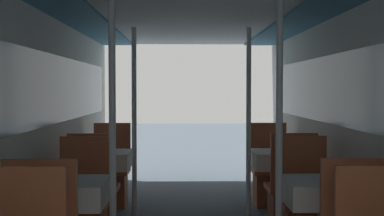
{
  "coord_description": "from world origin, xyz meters",
  "views": [
    {
      "loc": [
        -0.11,
        -1.4,
        1.41
      ],
      "look_at": [
        -0.03,
        2.61,
        1.27
      ],
      "focal_mm": 50.0,
      "sensor_mm": 36.0,
      "label": 1
    }
  ],
  "objects_px": {
    "dining_table_left_2": "(103,163)",
    "support_pole_left_2": "(134,123)",
    "chair_left_near_2": "(95,202)",
    "dining_table_right_1": "(324,196)",
    "dining_table_right_2": "(279,162)",
    "support_pole_right_1": "(279,138)",
    "support_pole_right_2": "(249,123)",
    "chair_left_far_2": "(111,181)",
    "chair_right_far_2": "(270,181)",
    "dining_table_left_1": "(67,197)",
    "support_pole_left_1": "(112,139)",
    "chair_right_near_2": "(290,202)"
  },
  "relations": [
    {
      "from": "dining_table_left_2",
      "to": "support_pole_left_2",
      "type": "height_order",
      "value": "support_pole_left_2"
    },
    {
      "from": "chair_left_near_2",
      "to": "dining_table_right_1",
      "type": "xyz_separation_m",
      "value": [
        1.93,
        -1.24,
        0.31
      ]
    },
    {
      "from": "dining_table_right_1",
      "to": "dining_table_right_2",
      "type": "relative_size",
      "value": 1.0
    },
    {
      "from": "support_pole_right_1",
      "to": "support_pole_right_2",
      "type": "xyz_separation_m",
      "value": [
        0.0,
        1.83,
        0.0
      ]
    },
    {
      "from": "chair_left_near_2",
      "to": "support_pole_right_2",
      "type": "bearing_deg",
      "value": 20.35
    },
    {
      "from": "chair_left_far_2",
      "to": "dining_table_right_1",
      "type": "relative_size",
      "value": 1.36
    },
    {
      "from": "dining_table_right_2",
      "to": "chair_right_far_2",
      "type": "distance_m",
      "value": 0.67
    },
    {
      "from": "dining_table_left_1",
      "to": "dining_table_right_1",
      "type": "distance_m",
      "value": 1.93
    },
    {
      "from": "support_pole_left_2",
      "to": "dining_table_right_2",
      "type": "relative_size",
      "value": 2.87
    },
    {
      "from": "dining_table_left_1",
      "to": "chair_left_far_2",
      "type": "distance_m",
      "value": 2.44
    },
    {
      "from": "support_pole_left_1",
      "to": "dining_table_right_1",
      "type": "height_order",
      "value": "support_pole_left_1"
    },
    {
      "from": "dining_table_left_1",
      "to": "dining_table_left_2",
      "type": "distance_m",
      "value": 1.83
    },
    {
      "from": "dining_table_left_1",
      "to": "support_pole_right_1",
      "type": "xyz_separation_m",
      "value": [
        1.59,
        0.0,
        0.44
      ]
    },
    {
      "from": "support_pole_right_2",
      "to": "support_pole_right_1",
      "type": "bearing_deg",
      "value": -90.0
    },
    {
      "from": "support_pole_left_1",
      "to": "support_pole_left_2",
      "type": "xyz_separation_m",
      "value": [
        0.0,
        1.83,
        0.0
      ]
    },
    {
      "from": "dining_table_right_2",
      "to": "chair_right_near_2",
      "type": "distance_m",
      "value": 0.67
    },
    {
      "from": "dining_table_right_1",
      "to": "chair_right_far_2",
      "type": "relative_size",
      "value": 0.73
    },
    {
      "from": "chair_right_near_2",
      "to": "chair_right_far_2",
      "type": "distance_m",
      "value": 1.18
    },
    {
      "from": "dining_table_left_1",
      "to": "chair_right_near_2",
      "type": "distance_m",
      "value": 2.32
    },
    {
      "from": "dining_table_left_2",
      "to": "support_pole_right_1",
      "type": "relative_size",
      "value": 0.35
    },
    {
      "from": "chair_left_far_2",
      "to": "chair_right_near_2",
      "type": "bearing_deg",
      "value": 148.57
    },
    {
      "from": "chair_left_far_2",
      "to": "chair_right_far_2",
      "type": "xyz_separation_m",
      "value": [
        1.93,
        0.0,
        0.0
      ]
    },
    {
      "from": "dining_table_left_2",
      "to": "support_pole_right_2",
      "type": "distance_m",
      "value": 1.65
    },
    {
      "from": "chair_left_far_2",
      "to": "chair_left_near_2",
      "type": "bearing_deg",
      "value": 90.0
    },
    {
      "from": "chair_left_far_2",
      "to": "dining_table_left_1",
      "type": "bearing_deg",
      "value": 90.0
    },
    {
      "from": "dining_table_left_1",
      "to": "dining_table_right_2",
      "type": "height_order",
      "value": "same"
    },
    {
      "from": "dining_table_left_2",
      "to": "chair_left_near_2",
      "type": "bearing_deg",
      "value": -90.0
    },
    {
      "from": "chair_right_near_2",
      "to": "support_pole_right_2",
      "type": "xyz_separation_m",
      "value": [
        -0.34,
        0.59,
        0.75
      ]
    },
    {
      "from": "chair_left_far_2",
      "to": "support_pole_left_2",
      "type": "height_order",
      "value": "support_pole_left_2"
    },
    {
      "from": "dining_table_left_2",
      "to": "support_pole_right_2",
      "type": "relative_size",
      "value": 0.35
    },
    {
      "from": "dining_table_right_1",
      "to": "support_pole_right_1",
      "type": "height_order",
      "value": "support_pole_right_1"
    },
    {
      "from": "support_pole_left_2",
      "to": "dining_table_right_1",
      "type": "distance_m",
      "value": 2.47
    },
    {
      "from": "dining_table_right_2",
      "to": "chair_right_near_2",
      "type": "height_order",
      "value": "chair_right_near_2"
    },
    {
      "from": "chair_right_far_2",
      "to": "dining_table_left_2",
      "type": "bearing_deg",
      "value": 16.99
    },
    {
      "from": "dining_table_right_1",
      "to": "support_pole_right_1",
      "type": "bearing_deg",
      "value": 180.0
    },
    {
      "from": "support_pole_right_1",
      "to": "chair_left_far_2",
      "type": "bearing_deg",
      "value": 123.26
    },
    {
      "from": "support_pole_left_2",
      "to": "chair_right_near_2",
      "type": "distance_m",
      "value": 1.85
    },
    {
      "from": "dining_table_left_1",
      "to": "support_pole_left_2",
      "type": "bearing_deg",
      "value": 79.49
    },
    {
      "from": "dining_table_left_1",
      "to": "dining_table_right_2",
      "type": "bearing_deg",
      "value": 43.54
    },
    {
      "from": "chair_left_far_2",
      "to": "support_pole_left_1",
      "type": "bearing_deg",
      "value": 97.99
    },
    {
      "from": "support_pole_left_2",
      "to": "support_pole_right_1",
      "type": "relative_size",
      "value": 1.0
    },
    {
      "from": "chair_left_far_2",
      "to": "support_pole_left_2",
      "type": "xyz_separation_m",
      "value": [
        0.34,
        -0.59,
        0.75
      ]
    },
    {
      "from": "chair_left_near_2",
      "to": "support_pole_right_1",
      "type": "xyz_separation_m",
      "value": [
        1.59,
        -1.24,
        0.75
      ]
    },
    {
      "from": "dining_table_left_1",
      "to": "chair_left_far_2",
      "type": "relative_size",
      "value": 0.73
    },
    {
      "from": "chair_left_near_2",
      "to": "chair_left_far_2",
      "type": "bearing_deg",
      "value": 90.0
    },
    {
      "from": "support_pole_left_2",
      "to": "dining_table_left_2",
      "type": "bearing_deg",
      "value": -180.0
    },
    {
      "from": "support_pole_left_2",
      "to": "support_pole_left_1",
      "type": "bearing_deg",
      "value": -90.0
    },
    {
      "from": "dining_table_right_2",
      "to": "chair_right_far_2",
      "type": "height_order",
      "value": "chair_right_far_2"
    },
    {
      "from": "support_pole_left_2",
      "to": "chair_right_far_2",
      "type": "xyz_separation_m",
      "value": [
        1.59,
        0.59,
        -0.75
      ]
    },
    {
      "from": "chair_left_far_2",
      "to": "support_pole_right_2",
      "type": "bearing_deg",
      "value": 159.65
    }
  ]
}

